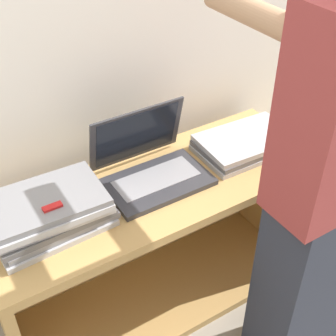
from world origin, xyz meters
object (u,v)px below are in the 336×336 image
(laptop_open, at_px, (151,166))
(laptop_stack_left, at_px, (48,212))
(laptop_stack_right, at_px, (245,143))
(person, at_px, (329,191))

(laptop_open, xyz_separation_m, laptop_stack_left, (-0.40, -0.05, 0.01))
(laptop_stack_right, relative_size, person, 0.24)
(laptop_stack_left, bearing_deg, person, -33.09)
(laptop_stack_right, bearing_deg, person, -100.18)
(laptop_stack_left, distance_m, person, 0.87)
(laptop_stack_left, xyz_separation_m, laptop_stack_right, (0.81, 0.01, -0.03))
(laptop_stack_right, bearing_deg, laptop_stack_left, -179.57)
(person, bearing_deg, laptop_stack_right, 79.82)
(laptop_stack_left, xyz_separation_m, person, (0.72, -0.47, 0.10))
(laptop_stack_right, height_order, person, person)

